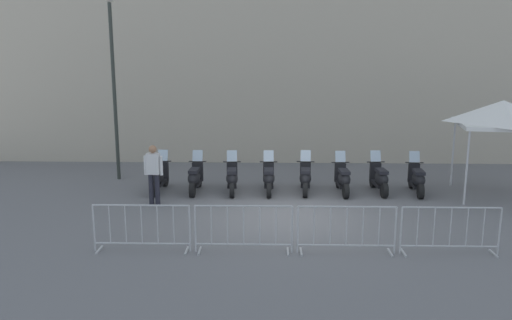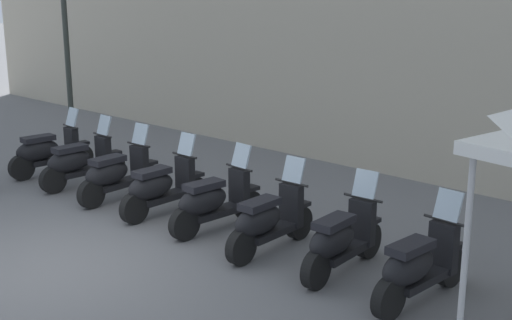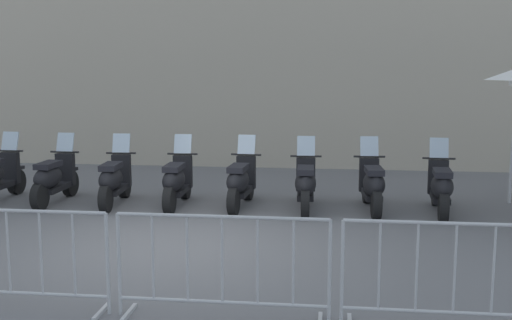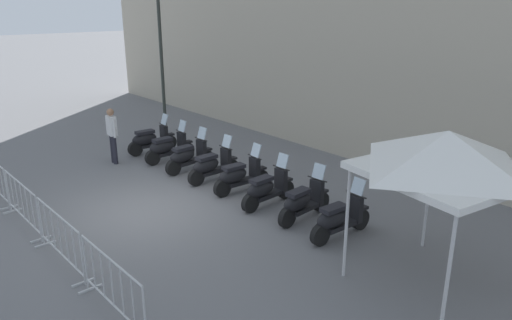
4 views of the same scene
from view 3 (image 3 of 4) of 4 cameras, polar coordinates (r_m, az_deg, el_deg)
name	(u,v)px [view 3 (image 3 of 4)]	position (r m, az deg, el deg)	size (l,w,h in m)	color
ground_plane	(176,244)	(9.11, -7.16, -7.51)	(120.00, 120.00, 0.00)	slate
motorcycle_1	(53,179)	(12.09, -17.73, -1.63)	(0.62, 1.72, 1.24)	black
motorcycle_2	(114,181)	(11.64, -12.62, -1.81)	(0.71, 1.71, 1.24)	black
motorcycle_3	(176,182)	(11.34, -7.15, -1.94)	(0.66, 1.72, 1.24)	black
motorcycle_4	(240,183)	(11.17, -1.42, -2.03)	(0.57, 1.73, 1.24)	black
motorcycle_5	(305,185)	(10.99, 4.46, -2.24)	(0.68, 1.71, 1.24)	black
motorcycle_6	(372,185)	(11.09, 10.40, -2.26)	(0.71, 1.71, 1.24)	black
motorcycle_7	(441,188)	(11.14, 16.24, -2.41)	(0.57, 1.73, 1.24)	black
barrier_segment_1	(9,260)	(7.06, -21.29, -8.38)	(2.11, 0.76, 1.07)	#B2B5B7
barrier_segment_2	(222,269)	(6.35, -3.05, -9.71)	(2.11, 0.76, 1.07)	#B2B5B7
barrier_segment_3	(454,278)	(6.36, 17.38, -10.05)	(2.11, 0.76, 1.07)	#B2B5B7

